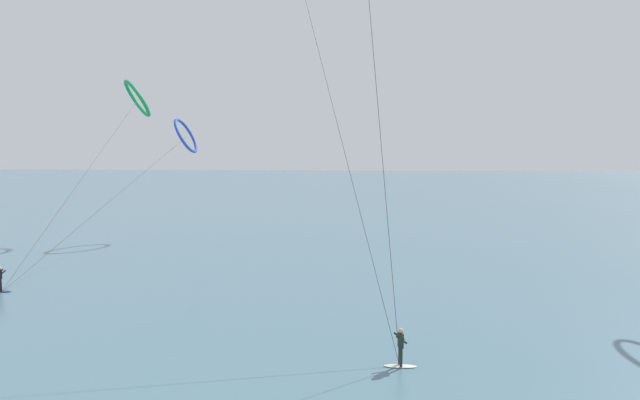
{
  "coord_description": "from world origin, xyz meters",
  "views": [
    {
      "loc": [
        1.79,
        -8.58,
        9.43
      ],
      "look_at": [
        0.0,
        19.01,
        6.67
      ],
      "focal_mm": 29.97,
      "sensor_mm": 36.0,
      "label": 1
    }
  ],
  "objects_px": {
    "surfer_navy": "(0,281)",
    "kite_cobalt": "(186,136)",
    "surfer_ivory": "(400,350)",
    "kite_emerald": "(137,99)"
  },
  "relations": [
    {
      "from": "surfer_ivory",
      "to": "kite_cobalt",
      "type": "bearing_deg",
      "value": -157.68
    },
    {
      "from": "surfer_ivory",
      "to": "kite_emerald",
      "type": "xyz_separation_m",
      "value": [
        -24.86,
        33.3,
        13.65
      ]
    },
    {
      "from": "surfer_ivory",
      "to": "kite_emerald",
      "type": "bearing_deg",
      "value": -151.68
    },
    {
      "from": "surfer_ivory",
      "to": "surfer_navy",
      "type": "height_order",
      "value": "same"
    },
    {
      "from": "surfer_ivory",
      "to": "kite_cobalt",
      "type": "relative_size",
      "value": 0.07
    },
    {
      "from": "surfer_navy",
      "to": "surfer_ivory",
      "type": "bearing_deg",
      "value": -165.95
    },
    {
      "from": "surfer_navy",
      "to": "kite_cobalt",
      "type": "distance_m",
      "value": 25.43
    },
    {
      "from": "surfer_ivory",
      "to": "kite_emerald",
      "type": "distance_m",
      "value": 43.73
    },
    {
      "from": "surfer_navy",
      "to": "kite_cobalt",
      "type": "relative_size",
      "value": 0.07
    },
    {
      "from": "surfer_ivory",
      "to": "kite_emerald",
      "type": "height_order",
      "value": "kite_emerald"
    }
  ]
}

